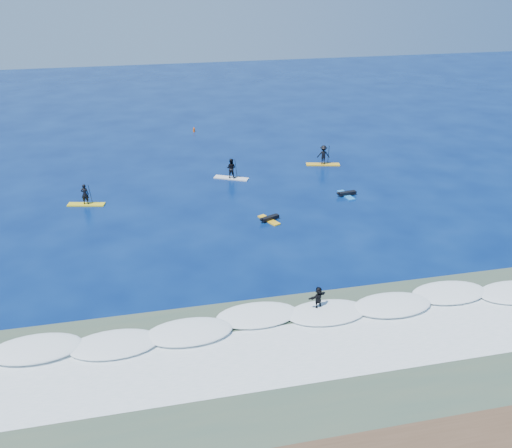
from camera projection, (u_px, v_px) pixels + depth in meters
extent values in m
plane|color=#031442|center=(268.00, 241.00, 41.66)|extent=(160.00, 160.00, 0.00)
cube|color=#3A4F3F|center=(334.00, 359.00, 29.28)|extent=(90.00, 13.00, 0.01)
cube|color=white|center=(310.00, 316.00, 32.82)|extent=(40.00, 6.00, 0.30)
cube|color=silver|center=(327.00, 348.00, 30.17)|extent=(34.00, 5.00, 0.02)
cube|color=yellow|center=(86.00, 204.00, 47.71)|extent=(3.15, 1.45, 0.10)
imported|color=black|center=(85.00, 194.00, 47.32)|extent=(0.72, 0.56, 1.76)
cylinder|color=black|center=(90.00, 195.00, 47.34)|extent=(0.21, 0.70, 2.05)
cube|color=black|center=(92.00, 205.00, 47.75)|extent=(0.12, 0.03, 0.31)
cube|color=silver|center=(231.00, 178.00, 53.44)|extent=(3.24, 2.24, 0.11)
imported|color=black|center=(231.00, 168.00, 53.02)|extent=(1.13, 1.05, 1.86)
cylinder|color=black|center=(236.00, 169.00, 52.93)|extent=(0.39, 0.68, 2.17)
cube|color=black|center=(236.00, 180.00, 53.37)|extent=(0.13, 0.03, 0.32)
cube|color=gold|center=(323.00, 164.00, 57.02)|extent=(3.44, 1.62, 0.11)
imported|color=black|center=(323.00, 155.00, 56.59)|extent=(1.38, 0.99, 1.92)
cylinder|color=black|center=(328.00, 155.00, 56.61)|extent=(0.23, 0.76, 2.24)
cube|color=black|center=(328.00, 165.00, 57.05)|extent=(0.13, 0.03, 0.33)
cube|color=gold|center=(269.00, 220.00, 44.82)|extent=(1.44, 2.29, 0.11)
cube|color=black|center=(270.00, 218.00, 44.80)|extent=(1.58, 0.99, 0.26)
sphere|color=black|center=(261.00, 219.00, 44.29)|extent=(0.26, 0.26, 0.26)
cube|color=blue|center=(346.00, 195.00, 49.57)|extent=(0.89, 2.37, 0.11)
cube|color=black|center=(347.00, 193.00, 49.52)|extent=(1.64, 0.61, 0.26)
sphere|color=black|center=(338.00, 193.00, 49.20)|extent=(0.26, 0.26, 0.26)
cube|color=silver|center=(318.00, 308.00, 33.24)|extent=(2.09, 1.34, 0.11)
imported|color=black|center=(318.00, 297.00, 32.93)|extent=(1.32, 0.89, 1.37)
cylinder|color=#D34D12|center=(194.00, 130.00, 67.79)|extent=(0.28, 0.28, 0.45)
cone|color=#D34D12|center=(194.00, 127.00, 67.65)|extent=(0.20, 0.20, 0.22)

